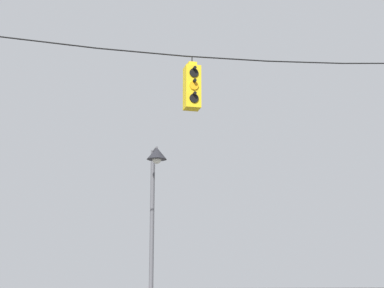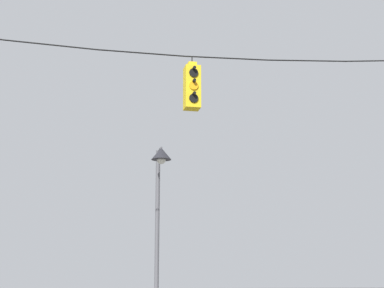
{
  "view_description": "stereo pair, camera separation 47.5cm",
  "coord_description": "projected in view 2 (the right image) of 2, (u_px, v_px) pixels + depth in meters",
  "views": [
    {
      "loc": [
        -1.83,
        -12.19,
        2.0
      ],
      "look_at": [
        1.13,
        -0.15,
        4.82
      ],
      "focal_mm": 55.0,
      "sensor_mm": 36.0,
      "label": 1
    },
    {
      "loc": [
        -1.36,
        -12.3,
        2.0
      ],
      "look_at": [
        1.13,
        -0.15,
        4.82
      ],
      "focal_mm": 55.0,
      "sensor_mm": 36.0,
      "label": 2
    }
  ],
  "objects": [
    {
      "name": "street_lamp",
      "position": [
        159.0,
        193.0,
        15.89
      ],
      "size": [
        0.54,
        0.93,
        5.48
      ],
      "color": "#515156",
      "rests_on": "ground_plane"
    },
    {
      "name": "span_wire",
      "position": [
        142.0,
        48.0,
        12.97
      ],
      "size": [
        13.6,
        0.03,
        0.38
      ],
      "color": "black"
    },
    {
      "name": "traffic_light_over_intersection",
      "position": [
        192.0,
        87.0,
        13.0
      ],
      "size": [
        0.34,
        0.46,
        1.22
      ],
      "color": "yellow"
    }
  ]
}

